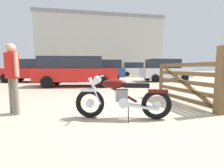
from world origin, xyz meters
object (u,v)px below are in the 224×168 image
(silver_sedan_mid, at_px, (97,70))
(red_hatchback_near, at_px, (24,70))
(timber_gate, at_px, (190,82))
(dark_sedan_left, at_px, (33,70))
(white_estate_far, at_px, (134,69))
(vintage_motorcycle, at_px, (122,98))
(pale_sedan_back, at_px, (164,70))
(blue_hatchback_right, at_px, (76,70))
(bystander, at_px, (12,71))

(silver_sedan_mid, distance_m, red_hatchback_near, 9.36)
(timber_gate, xyz_separation_m, dark_sedan_left, (-7.34, 8.71, 0.24))
(dark_sedan_left, height_order, white_estate_far, white_estate_far)
(vintage_motorcycle, height_order, pale_sedan_back, pale_sedan_back)
(silver_sedan_mid, bearing_deg, blue_hatchback_right, 64.11)
(pale_sedan_back, xyz_separation_m, red_hatchback_near, (-13.18, 6.27, -0.08))
(red_hatchback_near, bearing_deg, blue_hatchback_right, -60.05)
(timber_gate, xyz_separation_m, blue_hatchback_right, (-3.76, 5.33, 0.24))
(bystander, relative_size, dark_sedan_left, 0.34)
(red_hatchback_near, xyz_separation_m, dark_sedan_left, (2.77, -5.34, 0.10))
(timber_gate, relative_size, bystander, 1.53)
(vintage_motorcycle, xyz_separation_m, blue_hatchback_right, (-1.55, 6.21, 0.49))
(blue_hatchback_right, distance_m, silver_sedan_mid, 3.70)
(blue_hatchback_right, height_order, red_hatchback_near, blue_hatchback_right)
(vintage_motorcycle, xyz_separation_m, silver_sedan_mid, (-0.17, 9.65, 0.49))
(silver_sedan_mid, bearing_deg, white_estate_far, -131.03)
(silver_sedan_mid, bearing_deg, bystander, 71.66)
(white_estate_far, bearing_deg, red_hatchback_near, -170.90)
(vintage_motorcycle, bearing_deg, dark_sedan_left, -49.66)
(silver_sedan_mid, xyz_separation_m, dark_sedan_left, (-4.96, -0.05, 0.00))
(timber_gate, relative_size, pale_sedan_back, 0.65)
(vintage_motorcycle, height_order, timber_gate, timber_gate)
(silver_sedan_mid, height_order, dark_sedan_left, same)
(silver_sedan_mid, relative_size, white_estate_far, 1.22)
(timber_gate, height_order, red_hatchback_near, red_hatchback_near)
(silver_sedan_mid, bearing_deg, red_hatchback_near, -38.39)
(red_hatchback_near, bearing_deg, vintage_motorcycle, -68.24)
(silver_sedan_mid, distance_m, dark_sedan_left, 4.96)
(white_estate_far, bearing_deg, timber_gate, -98.21)
(vintage_motorcycle, distance_m, bystander, 2.62)
(pale_sedan_back, height_order, white_estate_far, same)
(silver_sedan_mid, height_order, red_hatchback_near, silver_sedan_mid)
(vintage_motorcycle, xyz_separation_m, white_estate_far, (5.03, 16.54, 0.47))
(dark_sedan_left, bearing_deg, pale_sedan_back, -173.89)
(blue_hatchback_right, distance_m, white_estate_far, 12.24)
(white_estate_far, bearing_deg, bystander, -113.26)
(vintage_motorcycle, bearing_deg, bystander, -2.67)
(vintage_motorcycle, relative_size, pale_sedan_back, 0.52)
(timber_gate, height_order, pale_sedan_back, pale_sedan_back)
(bystander, bearing_deg, vintage_motorcycle, 114.17)
(timber_gate, xyz_separation_m, silver_sedan_mid, (-2.38, 8.76, 0.24))
(vintage_motorcycle, bearing_deg, red_hatchback_near, -49.91)
(dark_sedan_left, relative_size, white_estate_far, 1.25)
(blue_hatchback_right, relative_size, red_hatchback_near, 1.11)
(pale_sedan_back, relative_size, red_hatchback_near, 0.90)
(blue_hatchback_right, bearing_deg, dark_sedan_left, 141.13)
(silver_sedan_mid, xyz_separation_m, red_hatchback_near, (-7.72, 5.28, -0.10))
(white_estate_far, bearing_deg, dark_sedan_left, -143.63)
(silver_sedan_mid, xyz_separation_m, white_estate_far, (5.20, 6.90, -0.02))
(timber_gate, height_order, bystander, bystander)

